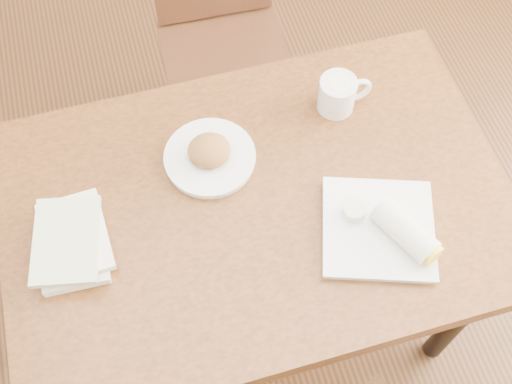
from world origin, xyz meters
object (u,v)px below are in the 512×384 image
object	(u,v)px
chair_far	(221,25)
plate_scone	(210,155)
table	(256,217)
coffee_mug	(339,94)
book_stack	(72,241)
plate_burrito	(387,229)

from	to	relation	value
chair_far	plate_scone	world-z (taller)	chair_far
table	coffee_mug	bearing A→B (deg)	37.64
coffee_mug	book_stack	size ratio (longest dim) A/B	0.59
coffee_mug	book_stack	world-z (taller)	coffee_mug
table	book_stack	xyz separation A→B (m)	(-0.45, 0.00, 0.11)
table	book_stack	size ratio (longest dim) A/B	5.06
chair_far	coffee_mug	xyz separation A→B (m)	(0.19, -0.56, 0.25)
table	coffee_mug	world-z (taller)	coffee_mug
plate_scone	coffee_mug	xyz separation A→B (m)	(0.37, 0.07, 0.03)
plate_scone	coffee_mug	world-z (taller)	coffee_mug
coffee_mug	table	bearing A→B (deg)	-142.36
plate_scone	plate_burrito	distance (m)	0.48
chair_far	plate_burrito	xyz separation A→B (m)	(0.17, -0.95, 0.23)
chair_far	plate_burrito	world-z (taller)	chair_far
plate_burrito	plate_scone	bearing A→B (deg)	137.77
chair_far	plate_burrito	distance (m)	0.99
plate_burrito	book_stack	xyz separation A→B (m)	(-0.72, 0.17, 0.00)
chair_far	plate_scone	distance (m)	0.69
table	plate_burrito	bearing A→B (deg)	-31.95
table	coffee_mug	distance (m)	0.39
chair_far	plate_scone	xyz separation A→B (m)	(-0.18, -0.63, 0.22)
table	chair_far	world-z (taller)	chair_far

